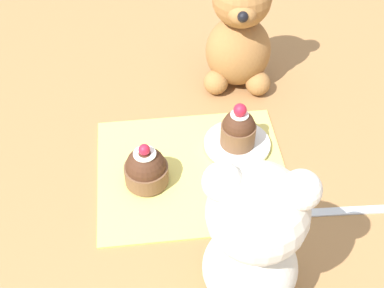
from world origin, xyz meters
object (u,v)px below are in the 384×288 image
saucer_plate (237,144)px  teaspoon (355,210)px  cupcake_near_cream_bear (146,169)px  teddy_bear_tan (240,32)px  cupcake_near_tan_bear (238,129)px  teddy_bear_cream (253,240)px

saucer_plate → teaspoon: (-0.13, 0.13, -0.01)m
cupcake_near_cream_bear → teaspoon: 0.28m
teddy_bear_tan → teaspoon: bearing=-60.3°
cupcake_near_tan_bear → saucer_plate: bearing=0.0°
teddy_bear_cream → saucer_plate: bearing=-83.2°
saucer_plate → teddy_bear_tan: bearing=-99.4°
teaspoon → teddy_bear_cream: bearing=-145.7°
teaspoon → saucer_plate: bearing=138.2°
cupcake_near_tan_bear → teaspoon: cupcake_near_tan_bear is taller
teddy_bear_tan → teddy_bear_cream: bearing=-89.2°
cupcake_near_cream_bear → teaspoon: cupcake_near_cream_bear is taller
teddy_bear_cream → cupcake_near_cream_bear: teddy_bear_cream is taller
teddy_bear_cream → teaspoon: bearing=-134.5°
teddy_bear_cream → teaspoon: teddy_bear_cream is taller
teddy_bear_cream → cupcake_near_tan_bear: bearing=-83.2°
cupcake_near_cream_bear → teaspoon: bearing=163.4°
cupcake_near_tan_bear → teddy_bear_tan: bearing=-99.4°
teddy_bear_tan → saucer_plate: bearing=-90.4°
teddy_bear_tan → cupcake_near_cream_bear: bearing=-118.9°
teddy_bear_tan → cupcake_near_cream_bear: 0.27m
teddy_bear_cream → cupcake_near_tan_bear: 0.24m
saucer_plate → cupcake_near_tan_bear: bearing=0.0°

